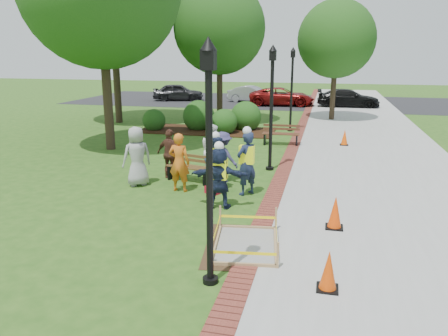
% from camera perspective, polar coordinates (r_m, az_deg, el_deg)
% --- Properties ---
extents(ground, '(100.00, 100.00, 0.00)m').
position_cam_1_polar(ground, '(11.06, -3.99, -6.42)').
color(ground, '#285116').
rests_on(ground, ground).
extents(sidewalk, '(6.00, 60.00, 0.02)m').
position_cam_1_polar(sidewalk, '(20.31, 18.45, 2.77)').
color(sidewalk, '#9E9E99').
rests_on(sidewalk, ground).
extents(brick_edging, '(0.50, 60.00, 0.03)m').
position_cam_1_polar(brick_edging, '(20.27, 9.27, 3.34)').
color(brick_edging, maroon).
rests_on(brick_edging, ground).
extents(mulch_bed, '(7.00, 3.00, 0.05)m').
position_cam_1_polar(mulch_bed, '(23.01, -2.24, 4.92)').
color(mulch_bed, '#381E0F').
rests_on(mulch_bed, ground).
extents(parking_lot, '(36.00, 12.00, 0.01)m').
position_cam_1_polar(parking_lot, '(37.17, 8.61, 8.58)').
color(parking_lot, black).
rests_on(parking_lot, ground).
extents(wet_concrete_pad, '(2.00, 2.51, 0.55)m').
position_cam_1_polar(wet_concrete_pad, '(9.39, 2.88, -8.87)').
color(wet_concrete_pad, '#47331E').
rests_on(wet_concrete_pad, ground).
extents(bench_near, '(1.61, 0.88, 0.83)m').
position_cam_1_polar(bench_near, '(14.02, -4.47, -0.66)').
color(bench_near, brown).
rests_on(bench_near, ground).
extents(bench_far, '(1.65, 0.59, 0.88)m').
position_cam_1_polar(bench_far, '(19.64, 7.42, 3.84)').
color(bench_far, brown).
rests_on(bench_far, ground).
extents(cone_front, '(0.38, 0.38, 0.75)m').
position_cam_1_polar(cone_front, '(7.93, 13.48, -13.00)').
color(cone_front, black).
rests_on(cone_front, ground).
extents(cone_back, '(0.41, 0.41, 0.80)m').
position_cam_1_polar(cone_back, '(10.54, 14.30, -5.72)').
color(cone_back, black).
rests_on(cone_back, ground).
extents(cone_far, '(0.36, 0.36, 0.72)m').
position_cam_1_polar(cone_far, '(20.03, 15.46, 3.82)').
color(cone_far, black).
rests_on(cone_far, ground).
extents(toolbox, '(0.49, 0.39, 0.21)m').
position_cam_1_polar(toolbox, '(12.79, -1.52, -2.89)').
color(toolbox, '#A90D25').
rests_on(toolbox, ground).
extents(lamp_near, '(0.28, 0.28, 4.26)m').
position_cam_1_polar(lamp_near, '(7.24, -1.94, 2.62)').
color(lamp_near, black).
rests_on(lamp_near, ground).
extents(lamp_mid, '(0.28, 0.28, 4.26)m').
position_cam_1_polar(lamp_mid, '(15.02, 6.24, 8.96)').
color(lamp_mid, black).
rests_on(lamp_mid, ground).
extents(lamp_far, '(0.28, 0.28, 4.26)m').
position_cam_1_polar(lamp_far, '(22.95, 8.85, 10.92)').
color(lamp_far, black).
rests_on(lamp_far, ground).
extents(tree_back, '(5.14, 5.14, 7.87)m').
position_cam_1_polar(tree_back, '(25.52, -0.59, 17.80)').
color(tree_back, '#3D2D1E').
rests_on(tree_back, ground).
extents(tree_right, '(4.54, 4.54, 7.01)m').
position_cam_1_polar(tree_right, '(27.43, 14.48, 15.98)').
color(tree_right, '#3D2D1E').
rests_on(tree_right, ground).
extents(shrub_a, '(1.21, 1.21, 1.21)m').
position_cam_1_polar(shrub_a, '(23.52, -9.08, 4.91)').
color(shrub_a, '#1C4E16').
rests_on(shrub_a, ground).
extents(shrub_b, '(1.68, 1.68, 1.68)m').
position_cam_1_polar(shrub_b, '(23.46, -3.30, 5.05)').
color(shrub_b, '#1C4E16').
rests_on(shrub_b, ground).
extents(shrub_c, '(1.35, 1.35, 1.35)m').
position_cam_1_polar(shrub_c, '(22.26, -0.00, 4.53)').
color(shrub_c, '#1C4E16').
rests_on(shrub_c, ground).
extents(shrub_d, '(1.64, 1.64, 1.64)m').
position_cam_1_polar(shrub_d, '(23.36, 2.83, 5.01)').
color(shrub_d, '#1C4E16').
rests_on(shrub_d, ground).
extents(shrub_e, '(1.06, 1.06, 1.06)m').
position_cam_1_polar(shrub_e, '(23.83, -1.99, 5.22)').
color(shrub_e, '#1C4E16').
rests_on(shrub_e, ground).
extents(casual_person_a, '(0.69, 0.68, 1.84)m').
position_cam_1_polar(casual_person_a, '(13.64, -11.31, 1.49)').
color(casual_person_a, '#9D9D9D').
rests_on(casual_person_a, ground).
extents(casual_person_b, '(0.57, 0.38, 1.75)m').
position_cam_1_polar(casual_person_b, '(12.88, -5.87, 0.71)').
color(casual_person_b, orange).
rests_on(casual_person_b, ground).
extents(casual_person_c, '(0.65, 0.66, 1.76)m').
position_cam_1_polar(casual_person_c, '(14.35, -1.55, 2.29)').
color(casual_person_c, white).
rests_on(casual_person_c, ground).
extents(casual_person_d, '(0.57, 0.43, 1.62)m').
position_cam_1_polar(casual_person_d, '(14.28, -7.05, 1.82)').
color(casual_person_d, '#572F22').
rests_on(casual_person_d, ground).
extents(casual_person_e, '(0.60, 0.50, 1.61)m').
position_cam_1_polar(casual_person_e, '(13.75, -0.14, 1.41)').
color(casual_person_e, '#363359').
rests_on(casual_person_e, ground).
extents(hivis_worker_a, '(0.56, 0.40, 1.80)m').
position_cam_1_polar(hivis_worker_a, '(11.42, -0.64, -0.95)').
color(hivis_worker_a, '#1C234A').
rests_on(hivis_worker_a, ground).
extents(hivis_worker_b, '(0.67, 0.70, 2.00)m').
position_cam_1_polar(hivis_worker_b, '(12.49, 2.97, 0.85)').
color(hivis_worker_b, '#1A1F45').
rests_on(hivis_worker_b, ground).
extents(hivis_worker_c, '(0.58, 0.43, 1.78)m').
position_cam_1_polar(hivis_worker_c, '(12.93, -1.08, 0.91)').
color(hivis_worker_c, '#1A2E44').
rests_on(hivis_worker_c, ground).
extents(parked_car_a, '(3.20, 5.16, 1.56)m').
position_cam_1_polar(parked_car_a, '(37.75, -5.97, 8.75)').
color(parked_car_a, '#262528').
rests_on(parked_car_a, ground).
extents(parked_car_b, '(2.81, 4.69, 1.43)m').
position_cam_1_polar(parked_car_b, '(36.33, 3.69, 8.56)').
color(parked_car_b, '#98979C').
rests_on(parked_car_b, ground).
extents(parked_car_c, '(2.36, 4.73, 1.49)m').
position_cam_1_polar(parked_car_c, '(34.35, 7.49, 8.09)').
color(parked_car_c, maroon).
rests_on(parked_car_c, ground).
extents(parked_car_d, '(2.05, 4.48, 1.44)m').
position_cam_1_polar(parked_car_d, '(34.43, 15.83, 7.68)').
color(parked_car_d, black).
rests_on(parked_car_d, ground).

